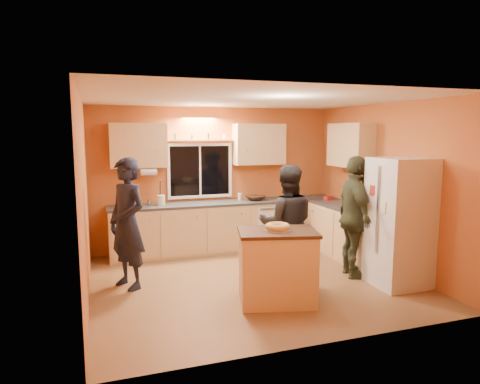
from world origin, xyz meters
name	(u,v)px	position (x,y,z in m)	size (l,w,h in m)	color
ground	(252,281)	(0.00, 0.00, 0.00)	(4.50, 4.50, 0.00)	brown
room_shell	(251,168)	(0.12, 0.41, 1.62)	(4.54, 4.04, 2.61)	#BA642F
back_counter	(221,226)	(0.01, 1.70, 0.45)	(4.23, 0.62, 0.90)	tan
right_counter	(350,233)	(1.95, 0.50, 0.45)	(0.62, 1.84, 0.90)	tan
refrigerator	(400,222)	(1.89, -0.80, 0.90)	(0.72, 0.70, 1.80)	silver
island	(277,266)	(0.02, -0.85, 0.47)	(1.10, 0.88, 0.94)	tan
bundt_pastry	(278,227)	(0.02, -0.85, 0.98)	(0.31, 0.31, 0.09)	tan
person_left	(127,223)	(-1.72, 0.32, 0.91)	(0.66, 0.43, 1.81)	black
person_center	(287,224)	(0.47, -0.14, 0.85)	(0.82, 0.64, 1.69)	black
person_right	(355,217)	(1.50, -0.29, 0.90)	(1.06, 0.44, 1.81)	#333924
mixing_bowl	(256,198)	(0.68, 1.69, 0.94)	(0.35, 0.35, 0.09)	black
utensil_crock	(161,200)	(-1.06, 1.72, 0.99)	(0.14, 0.14, 0.17)	beige
potted_plant	(385,205)	(2.02, -0.30, 1.06)	(0.30, 0.26, 0.33)	gray
red_box	(329,198)	(1.99, 1.30, 0.94)	(0.16, 0.12, 0.07)	#A62319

